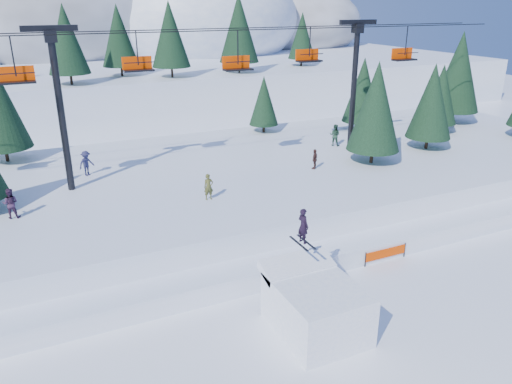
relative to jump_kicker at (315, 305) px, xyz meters
name	(u,v)px	position (x,y,z in m)	size (l,w,h in m)	color
ground	(338,341)	(0.50, -1.20, -1.29)	(160.00, 160.00, 0.00)	white
mid_shelf	(202,187)	(0.50, 16.80, -0.04)	(70.00, 22.00, 2.50)	white
berm	(260,253)	(0.50, 6.80, -0.74)	(70.00, 6.00, 1.10)	white
mountain_ridge	(53,31)	(-4.61, 72.18, 8.35)	(119.00, 60.00, 26.46)	white
jump_kicker	(315,305)	(0.00, 0.00, 0.00)	(3.50, 4.77, 5.43)	white
chairlift	(214,75)	(1.74, 16.85, 8.03)	(46.00, 3.21, 10.28)	black
conifer_stand	(225,108)	(2.78, 17.56, 5.50)	(65.00, 17.44, 8.95)	black
distant_skiers	(212,158)	(1.36, 16.75, 2.08)	(29.70, 8.76, 1.85)	#1B302F
banner_near	(386,253)	(7.02, 3.73, -0.75)	(2.86, 0.06, 0.90)	black
banner_far	(418,230)	(10.91, 5.35, -0.75)	(2.80, 0.65, 0.90)	black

